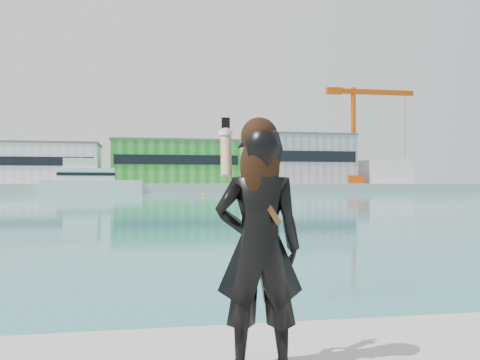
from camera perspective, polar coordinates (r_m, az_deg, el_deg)
The scene contains 10 objects.
far_quay at distance 133.70m, azimuth -10.45°, elevation -0.80°, with size 320.00×40.00×2.00m, color #9E9E99.
warehouse_white at distance 133.51m, azimuth -19.93°, elevation 1.69°, with size 24.48×15.35×9.50m.
warehouse_green at distance 132.05m, azimuth -6.97°, elevation 1.91°, with size 30.60×16.36×10.50m.
warehouse_grey_right at distance 137.88m, azimuth 6.44°, elevation 2.23°, with size 25.50×15.35×12.50m.
ancillary_shed at distance 143.97m, azimuth 15.07°, elevation 0.83°, with size 12.00×10.00×6.00m, color silver.
dock_crane at distance 137.28m, azimuth 12.47°, elevation 5.09°, with size 23.00×4.00×24.00m.
flagpole_right at distance 126.79m, azimuth -0.39°, elevation 1.67°, with size 1.28×0.16×8.00m.
motor_yacht at distance 115.17m, azimuth -15.86°, elevation -0.04°, with size 20.84×8.26×9.46m.
buoy_near at distance 87.04m, azimuth -3.81°, elevation -1.71°, with size 0.50×0.50×0.50m, color #F9B70D.
woman at distance 3.65m, azimuth 2.02°, elevation -6.41°, with size 0.64×0.46×1.73m.
Camera 1 is at (-0.43, -3.70, 2.06)m, focal length 40.00 mm.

